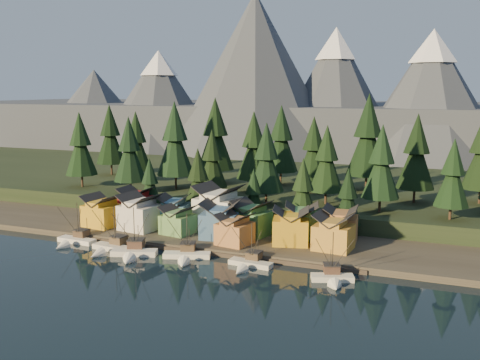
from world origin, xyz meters
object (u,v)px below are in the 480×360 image
at_px(boat_2, 133,247).
at_px(house_back_1, 174,210).
at_px(boat_6, 333,272).
at_px(house_front_0, 102,210).
at_px(boat_1, 110,243).
at_px(house_front_1, 139,211).
at_px(boat_3, 186,251).
at_px(boat_4, 248,259).
at_px(boat_0, 73,236).
at_px(house_back_0, 136,203).

height_order(boat_2, house_back_1, boat_2).
xyz_separation_m(boat_6, house_front_0, (-68.11, 16.17, 3.84)).
xyz_separation_m(boat_1, house_back_1, (5.86, 22.18, 3.92)).
height_order(boat_1, boat_2, boat_2).
bearing_deg(house_back_1, house_front_0, -169.36).
distance_m(boat_2, house_back_1, 23.99).
height_order(boat_6, house_front_0, house_front_0).
distance_m(house_front_1, house_back_1, 9.50).
bearing_deg(boat_2, house_front_0, 123.20).
distance_m(boat_2, boat_3, 12.94).
xyz_separation_m(boat_3, boat_4, (15.55, -0.10, -0.13)).
distance_m(boat_0, house_back_0, 24.11).
distance_m(boat_1, boat_4, 35.66).
height_order(boat_3, boat_6, boat_3).
bearing_deg(boat_3, boat_2, 174.67).
bearing_deg(house_back_0, boat_1, -71.85).
bearing_deg(boat_4, house_front_0, 169.49).
bearing_deg(boat_2, boat_6, -17.08).
relative_size(boat_3, house_back_0, 1.30).
bearing_deg(house_back_0, boat_2, -59.66).
relative_size(boat_0, house_back_0, 1.25).
bearing_deg(boat_1, house_front_1, 101.47).
height_order(boat_2, house_front_1, boat_2).
bearing_deg(house_front_1, house_back_0, 135.62).
bearing_deg(boat_4, boat_3, -175.01).
bearing_deg(boat_6, boat_4, 154.26).
distance_m(house_front_0, house_back_1, 20.13).
bearing_deg(house_back_1, boat_4, -44.60).
relative_size(boat_3, boat_6, 1.07).
bearing_deg(boat_1, boat_0, 176.62).
bearing_deg(house_front_1, boat_2, -54.31).
relative_size(boat_4, house_back_1, 1.23).
relative_size(boat_2, house_front_0, 1.31).
relative_size(boat_1, boat_4, 1.10).
height_order(boat_3, house_back_0, house_back_0).
xyz_separation_m(boat_1, boat_4, (35.63, 1.35, -0.26)).
xyz_separation_m(boat_2, boat_6, (47.60, 0.51, -0.17)).
bearing_deg(house_back_1, boat_1, -114.43).
height_order(boat_3, boat_4, boat_3).
xyz_separation_m(boat_0, house_front_0, (-0.41, 12.95, 4.01)).
distance_m(boat_1, boat_6, 55.10).
bearing_deg(boat_3, house_front_1, 127.41).
bearing_deg(boat_4, boat_2, -168.88).
bearing_deg(boat_2, house_back_0, 102.86).
bearing_deg(boat_1, boat_3, 10.89).
xyz_separation_m(boat_0, house_back_0, (4.11, 23.36, 4.33)).
bearing_deg(boat_3, boat_6, -22.39).
xyz_separation_m(boat_2, house_front_0, (-20.51, 16.68, 3.67)).
relative_size(boat_0, boat_2, 0.91).
bearing_deg(house_front_1, boat_0, -120.51).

